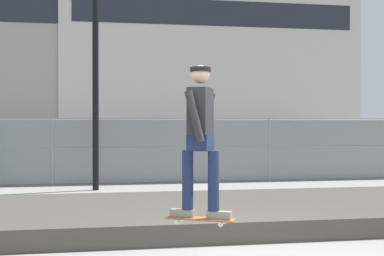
# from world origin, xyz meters

# --- Properties ---
(gravel_berm) EXTENTS (15.00, 3.42, 0.31)m
(gravel_berm) POSITION_xyz_m (0.00, 2.90, 0.16)
(gravel_berm) COLOR #4C473F
(gravel_berm) RESTS_ON ground_plane
(skateboard) EXTENTS (0.81, 0.53, 0.07)m
(skateboard) POSITION_xyz_m (-0.57, 0.01, 0.61)
(skateboard) COLOR #9E5B33
(skater) EXTENTS (0.69, 0.62, 1.76)m
(skater) POSITION_xyz_m (-0.57, 0.01, 1.62)
(skater) COLOR gray
(skater) RESTS_ON skateboard
(chain_fence) EXTENTS (18.67, 0.06, 1.85)m
(chain_fence) POSITION_xyz_m (0.00, 8.59, 0.93)
(chain_fence) COLOR gray
(chain_fence) RESTS_ON ground_plane
(street_lamp) EXTENTS (0.44, 0.44, 7.55)m
(street_lamp) POSITION_xyz_m (-1.91, 7.44, 4.63)
(street_lamp) COLOR black
(street_lamp) RESTS_ON ground_plane
(parked_car_near) EXTENTS (4.46, 2.06, 1.66)m
(parked_car_near) POSITION_xyz_m (-3.87, 11.57, 0.84)
(parked_car_near) COLOR #B7BABF
(parked_car_near) RESTS_ON ground_plane
(library_building) EXTENTS (24.04, 12.28, 19.74)m
(library_building) POSITION_xyz_m (-10.60, 49.02, 9.87)
(library_building) COLOR gray
(library_building) RESTS_ON ground_plane
(office_block) EXTENTS (30.20, 11.46, 20.09)m
(office_block) POSITION_xyz_m (9.05, 48.36, 10.05)
(office_block) COLOR #B2AFA8
(office_block) RESTS_ON ground_plane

